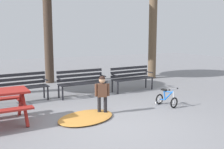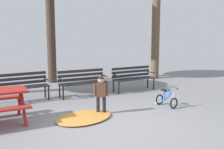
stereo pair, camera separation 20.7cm
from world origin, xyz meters
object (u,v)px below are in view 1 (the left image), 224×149
child_standing (102,92)px  kids_bicycle (166,99)px  park_bench_left (82,81)px  park_bench_right (132,76)px  park_bench_far_left (20,85)px

child_standing → kids_bicycle: (1.92, -0.19, -0.37)m
park_bench_left → park_bench_right: (1.90, -0.06, 0.00)m
child_standing → kids_bicycle: child_standing is taller
kids_bicycle → park_bench_far_left: bearing=145.2°
park_bench_far_left → kids_bicycle: bearing=-34.8°
park_bench_far_left → park_bench_right: size_ratio=1.01×
park_bench_left → kids_bicycle: size_ratio=2.67×
park_bench_left → child_standing: bearing=-98.2°
park_bench_right → child_standing: child_standing is taller
park_bench_far_left → park_bench_left: 1.91m
park_bench_right → kids_bicycle: park_bench_right is taller
park_bench_far_left → kids_bicycle: (3.52, -2.44, -0.31)m
park_bench_right → child_standing: bearing=-136.9°
park_bench_left → park_bench_right: size_ratio=0.99×
park_bench_far_left → park_bench_left: bearing=-4.1°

